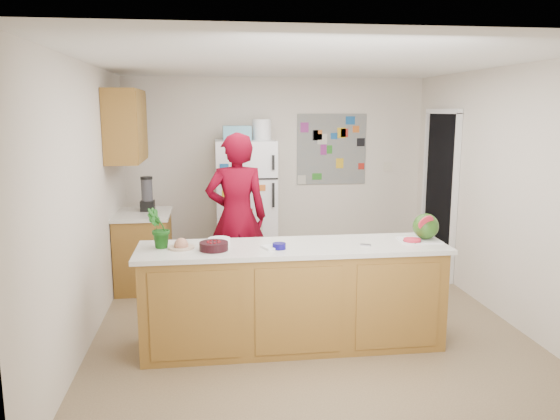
{
  "coord_description": "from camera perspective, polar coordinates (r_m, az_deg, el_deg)",
  "views": [
    {
      "loc": [
        -0.9,
        -5.04,
        2.07
      ],
      "look_at": [
        -0.22,
        0.2,
        1.1
      ],
      "focal_mm": 35.0,
      "sensor_mm": 36.0,
      "label": 1
    }
  ],
  "objects": [
    {
      "name": "white_bowl",
      "position": [
        4.77,
        -6.37,
        -3.29
      ],
      "size": [
        0.25,
        0.25,
        0.06
      ],
      "primitive_type": "cylinder",
      "rotation": [
        0.0,
        0.0,
        -0.33
      ],
      "color": "silver",
      "rests_on": "peninsula_top"
    },
    {
      "name": "peninsula_base",
      "position": [
        4.87,
        1.35,
        -9.19
      ],
      "size": [
        2.6,
        0.62,
        0.88
      ],
      "primitive_type": "cube",
      "color": "brown",
      "rests_on": "floor"
    },
    {
      "name": "doorway",
      "position": [
        7.18,
        16.42,
        1.53
      ],
      "size": [
        0.03,
        0.85,
        2.04
      ],
      "primitive_type": "cube",
      "color": "black",
      "rests_on": "ground"
    },
    {
      "name": "floor",
      "position": [
        5.53,
        2.62,
        -11.77
      ],
      "size": [
        4.0,
        4.5,
        0.02
      ],
      "primitive_type": "cube",
      "color": "brown",
      "rests_on": "ground"
    },
    {
      "name": "ceiling",
      "position": [
        5.14,
        2.86,
        15.26
      ],
      "size": [
        4.0,
        4.5,
        0.02
      ],
      "primitive_type": "cube",
      "color": "white",
      "rests_on": "wall_back"
    },
    {
      "name": "refrigerator",
      "position": [
        7.04,
        -3.6,
        0.37
      ],
      "size": [
        0.75,
        0.7,
        1.7
      ],
      "primitive_type": "cube",
      "color": "silver",
      "rests_on": "floor"
    },
    {
      "name": "keys",
      "position": [
        4.78,
        8.92,
        -3.62
      ],
      "size": [
        0.1,
        0.07,
        0.01
      ],
      "primitive_type": "cube",
      "rotation": [
        0.0,
        0.0,
        -0.43
      ],
      "color": "slate",
      "rests_on": "peninsula_top"
    },
    {
      "name": "photo_collage",
      "position": [
        7.48,
        5.42,
        6.34
      ],
      "size": [
        0.95,
        0.01,
        0.95
      ],
      "primitive_type": "cube",
      "color": "slate",
      "rests_on": "wall_back"
    },
    {
      "name": "potted_plant",
      "position": [
        4.71,
        -12.58,
        -1.88
      ],
      "size": [
        0.24,
        0.22,
        0.35
      ],
      "primitive_type": "imported",
      "rotation": [
        0.0,
        0.0,
        3.61
      ],
      "color": "#1A4411",
      "rests_on": "peninsula_top"
    },
    {
      "name": "person",
      "position": [
        5.97,
        -4.54,
        -0.77
      ],
      "size": [
        0.69,
        0.46,
        1.84
      ],
      "primitive_type": "imported",
      "rotation": [
        0.0,
        0.0,
        3.18
      ],
      "color": "#620213",
      "rests_on": "floor"
    },
    {
      "name": "fridge_top_bin",
      "position": [
        6.93,
        -4.52,
        8.02
      ],
      "size": [
        0.35,
        0.28,
        0.18
      ],
      "primitive_type": "cube",
      "color": "#5999B2",
      "rests_on": "refrigerator"
    },
    {
      "name": "wall_left",
      "position": [
        5.22,
        -19.54,
        0.72
      ],
      "size": [
        0.02,
        4.5,
        2.5
      ],
      "primitive_type": "cube",
      "color": "beige",
      "rests_on": "ground"
    },
    {
      "name": "watermelon",
      "position": [
        5.06,
        14.98,
        -1.66
      ],
      "size": [
        0.23,
        0.23,
        0.23
      ],
      "primitive_type": "sphere",
      "color": "#236314",
      "rests_on": "cutting_board"
    },
    {
      "name": "watermelon_slice",
      "position": [
        4.97,
        13.64,
        -3.06
      ],
      "size": [
        0.15,
        0.15,
        0.02
      ],
      "primitive_type": "cylinder",
      "color": "red",
      "rests_on": "cutting_board"
    },
    {
      "name": "blender_appliance",
      "position": [
        6.62,
        -13.72,
        1.55
      ],
      "size": [
        0.13,
        0.13,
        0.38
      ],
      "primitive_type": "cylinder",
      "color": "black",
      "rests_on": "side_counter_top"
    },
    {
      "name": "plate",
      "position": [
        4.7,
        -10.27,
        -3.87
      ],
      "size": [
        0.28,
        0.28,
        0.02
      ],
      "primitive_type": "cylinder",
      "rotation": [
        0.0,
        0.0,
        -0.32
      ],
      "color": "beige",
      "rests_on": "peninsula_top"
    },
    {
      "name": "cherry_bowl",
      "position": [
        4.6,
        -6.93,
        -3.77
      ],
      "size": [
        0.3,
        0.3,
        0.07
      ],
      "primitive_type": "cylinder",
      "rotation": [
        0.0,
        0.0,
        0.27
      ],
      "color": "black",
      "rests_on": "peninsula_top"
    },
    {
      "name": "side_counter_base",
      "position": [
        6.64,
        -14.01,
        -4.25
      ],
      "size": [
        0.6,
        0.8,
        0.86
      ],
      "primitive_type": "cube",
      "color": "brown",
      "rests_on": "floor"
    },
    {
      "name": "upper_cabinets",
      "position": [
        6.4,
        -15.81,
        8.46
      ],
      "size": [
        0.35,
        1.0,
        0.8
      ],
      "primitive_type": "cube",
      "color": "brown",
      "rests_on": "wall_left"
    },
    {
      "name": "paper_towel",
      "position": [
        4.64,
        -0.73,
        -3.88
      ],
      "size": [
        0.21,
        0.2,
        0.02
      ],
      "primitive_type": "cube",
      "rotation": [
        0.0,
        0.0,
        0.39
      ],
      "color": "white",
      "rests_on": "peninsula_top"
    },
    {
      "name": "side_counter_top",
      "position": [
        6.54,
        -14.18,
        -0.43
      ],
      "size": [
        0.64,
        0.84,
        0.04
      ],
      "primitive_type": "cube",
      "color": "silver",
      "rests_on": "side_counter_base"
    },
    {
      "name": "peninsula_top",
      "position": [
        4.74,
        1.37,
        -3.95
      ],
      "size": [
        2.68,
        0.7,
        0.04
      ],
      "primitive_type": "cube",
      "color": "silver",
      "rests_on": "peninsula_base"
    },
    {
      "name": "cutting_board",
      "position": [
        5.05,
        14.37,
        -3.07
      ],
      "size": [
        0.36,
        0.28,
        0.01
      ],
      "primitive_type": "cube",
      "rotation": [
        0.0,
        0.0,
        -0.04
      ],
      "color": "white",
      "rests_on": "peninsula_top"
    },
    {
      "name": "wall_right",
      "position": [
        5.88,
        22.42,
        1.55
      ],
      "size": [
        0.02,
        4.5,
        2.5
      ],
      "primitive_type": "cube",
      "color": "beige",
      "rests_on": "ground"
    },
    {
      "name": "wall_back",
      "position": [
        7.4,
        -0.35,
        4.01
      ],
      "size": [
        4.0,
        0.02,
        2.5
      ],
      "primitive_type": "cube",
      "color": "beige",
      "rests_on": "ground"
    },
    {
      "name": "cobalt_bowl",
      "position": [
        4.61,
        -0.09,
        -3.79
      ],
      "size": [
        0.15,
        0.15,
        0.05
      ],
      "primitive_type": "cylinder",
      "rotation": [
        0.0,
        0.0,
        -0.33
      ],
      "color": "#0C065A",
      "rests_on": "peninsula_top"
    }
  ]
}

